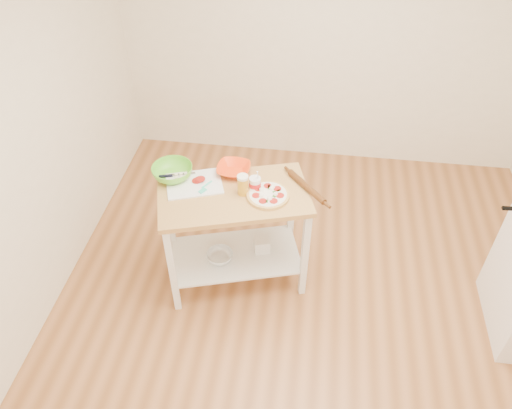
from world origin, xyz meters
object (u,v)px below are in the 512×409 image
object	(u,v)px
spatula	(205,187)
green_bowl	(172,172)
orange_bowl	(234,170)
yogurt_tub	(255,184)
rolling_pin	(307,187)
beer_pint	(243,185)
shelf_glass_bowl	(220,256)
cutting_board	(194,183)
knife	(172,175)
prep_island	(235,220)
pizza	(268,195)
shelf_bin	(262,244)

from	to	relation	value
spatula	green_bowl	distance (m)	0.29
orange_bowl	yogurt_tub	size ratio (longest dim) A/B	1.36
rolling_pin	beer_pint	bearing A→B (deg)	-166.57
rolling_pin	shelf_glass_bowl	distance (m)	0.91
cutting_board	knife	distance (m)	0.19
spatula	orange_bowl	world-z (taller)	orange_bowl
prep_island	spatula	size ratio (longest dim) A/B	7.90
rolling_pin	spatula	bearing A→B (deg)	-172.47
spatula	rolling_pin	distance (m)	0.74
pizza	yogurt_tub	xyz separation A→B (m)	(-0.10, 0.07, 0.04)
green_bowl	yogurt_tub	distance (m)	0.63
pizza	beer_pint	distance (m)	0.19
knife	beer_pint	world-z (taller)	beer_pint
spatula	beer_pint	size ratio (longest dim) A/B	0.96
beer_pint	shelf_glass_bowl	bearing A→B (deg)	-155.76
yogurt_tub	shelf_glass_bowl	size ratio (longest dim) A/B	0.87
prep_island	green_bowl	distance (m)	0.58
yogurt_tub	shelf_bin	size ratio (longest dim) A/B	1.52
yogurt_tub	prep_island	bearing A→B (deg)	-153.90
prep_island	cutting_board	size ratio (longest dim) A/B	2.53
pizza	shelf_glass_bowl	xyz separation A→B (m)	(-0.36, -0.07, -0.62)
knife	beer_pint	distance (m)	0.57
shelf_glass_bowl	shelf_bin	xyz separation A→B (m)	(0.31, 0.15, 0.03)
green_bowl	beer_pint	bearing A→B (deg)	-11.83
pizza	orange_bowl	bearing A→B (deg)	140.52
green_bowl	rolling_pin	bearing A→B (deg)	-0.42
prep_island	rolling_pin	bearing A→B (deg)	13.29
pizza	shelf_glass_bowl	size ratio (longest dim) A/B	1.45
cutting_board	orange_bowl	bearing A→B (deg)	13.37
orange_bowl	shelf_glass_bowl	bearing A→B (deg)	-104.03
cutting_board	rolling_pin	size ratio (longest dim) A/B	1.17
pizza	prep_island	bearing A→B (deg)	-178.96
green_bowl	rolling_pin	xyz separation A→B (m)	(0.99, -0.01, -0.02)
prep_island	knife	xyz separation A→B (m)	(-0.48, 0.13, 0.27)
yogurt_tub	green_bowl	bearing A→B (deg)	174.74
pizza	knife	size ratio (longest dim) A/B	1.17
rolling_pin	green_bowl	bearing A→B (deg)	179.58
knife	green_bowl	xyz separation A→B (m)	(0.00, 0.00, 0.03)
orange_bowl	green_bowl	world-z (taller)	green_bowl
beer_pint	yogurt_tub	world-z (taller)	yogurt_tub
beer_pint	rolling_pin	xyz separation A→B (m)	(0.45, 0.11, -0.06)
pizza	orange_bowl	xyz separation A→B (m)	(-0.29, 0.24, 0.01)
shelf_bin	beer_pint	bearing A→B (deg)	-153.52
shelf_glass_bowl	shelf_bin	bearing A→B (deg)	25.19
shelf_glass_bowl	shelf_bin	world-z (taller)	shelf_bin
rolling_pin	shelf_bin	bearing A→B (deg)	-172.55
spatula	rolling_pin	size ratio (longest dim) A/B	0.37
cutting_board	shelf_bin	size ratio (longest dim) A/B	3.95
spatula	shelf_glass_bowl	bearing A→B (deg)	-101.17
cutting_board	beer_pint	xyz separation A→B (m)	(0.37, -0.06, 0.07)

